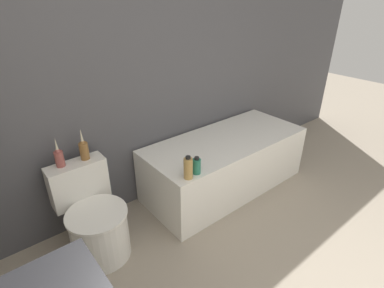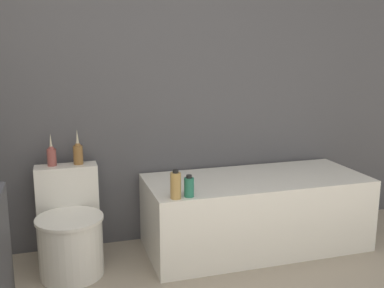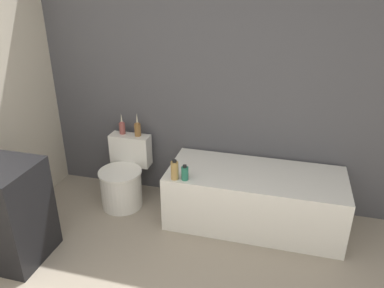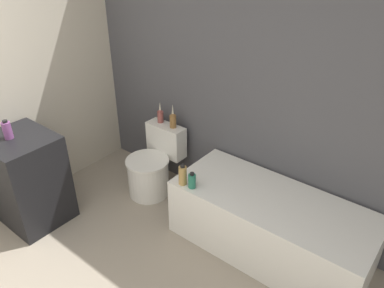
{
  "view_description": "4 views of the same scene",
  "coord_description": "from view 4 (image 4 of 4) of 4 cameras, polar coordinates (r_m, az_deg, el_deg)",
  "views": [
    {
      "loc": [
        -1.12,
        0.16,
        1.81
      ],
      "look_at": [
        0.12,
        1.69,
        0.78
      ],
      "focal_mm": 28.0,
      "sensor_mm": 36.0,
      "label": 1
    },
    {
      "loc": [
        -0.64,
        -0.98,
        1.47
      ],
      "look_at": [
        0.18,
        1.75,
        0.86
      ],
      "focal_mm": 42.0,
      "sensor_mm": 36.0,
      "label": 2
    },
    {
      "loc": [
        0.94,
        -1.12,
        2.21
      ],
      "look_at": [
        0.19,
        1.67,
        0.88
      ],
      "focal_mm": 35.0,
      "sensor_mm": 36.0,
      "label": 3
    },
    {
      "loc": [
        1.69,
        -0.31,
        2.4
      ],
      "look_at": [
        0.03,
        1.78,
        0.85
      ],
      "focal_mm": 35.0,
      "sensor_mm": 36.0,
      "label": 4
    }
  ],
  "objects": [
    {
      "name": "shampoo_bottle_short",
      "position": [
        3.08,
        -0.0,
        -5.62
      ],
      "size": [
        0.06,
        0.06,
        0.14
      ],
      "color": "#267259",
      "rests_on": "bathtub"
    },
    {
      "name": "shampoo_bottle_tall",
      "position": [
        3.11,
        -1.43,
        -4.77
      ],
      "size": [
        0.07,
        0.07,
        0.19
      ],
      "color": "tan",
      "rests_on": "bathtub"
    },
    {
      "name": "soap_bottle_glass",
      "position": [
        3.48,
        -26.33,
        1.91
      ],
      "size": [
        0.07,
        0.07,
        0.17
      ],
      "color": "#8C4C8C",
      "rests_on": "vanity_counter"
    },
    {
      "name": "vase_gold",
      "position": [
        3.82,
        -4.85,
        4.38
      ],
      "size": [
        0.06,
        0.06,
        0.22
      ],
      "color": "#994C47",
      "rests_on": "toilet"
    },
    {
      "name": "vase_silver",
      "position": [
        3.7,
        -2.93,
        3.71
      ],
      "size": [
        0.07,
        0.07,
        0.25
      ],
      "color": "olive",
      "rests_on": "toilet"
    },
    {
      "name": "bathtub",
      "position": [
        3.23,
        11.75,
        -11.9
      ],
      "size": [
        1.62,
        0.7,
        0.54
      ],
      "color": "white",
      "rests_on": "ground"
    },
    {
      "name": "toilet",
      "position": [
        3.85,
        -6.0,
        -3.56
      ],
      "size": [
        0.44,
        0.59,
        0.67
      ],
      "color": "white",
      "rests_on": "ground"
    },
    {
      "name": "vanity_counter",
      "position": [
        3.71,
        -23.72,
        -4.93
      ],
      "size": [
        0.6,
        0.53,
        0.86
      ],
      "color": "black",
      "rests_on": "ground"
    },
    {
      "name": "wall_back_tiled",
      "position": [
        3.32,
        5.55,
        10.58
      ],
      "size": [
        6.4,
        0.06,
        2.6
      ],
      "color": "#4C4C51",
      "rests_on": "ground_plane"
    }
  ]
}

